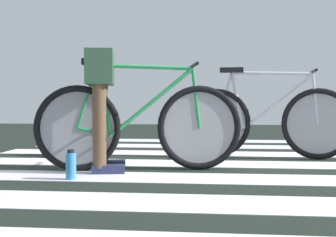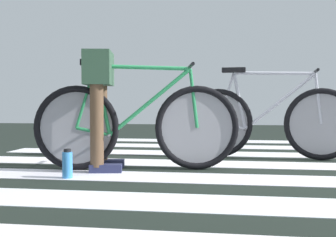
# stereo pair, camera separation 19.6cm
# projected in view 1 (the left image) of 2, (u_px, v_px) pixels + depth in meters

# --- Properties ---
(ground) EXTENTS (18.00, 14.00, 0.02)m
(ground) POSITION_uv_depth(u_px,v_px,m) (249.00, 167.00, 3.75)
(ground) COLOR black
(crosswalk_markings) EXTENTS (5.38, 5.77, 0.00)m
(crosswalk_markings) POSITION_uv_depth(u_px,v_px,m) (243.00, 171.00, 3.48)
(crosswalk_markings) COLOR white
(crosswalk_markings) RESTS_ON ground
(bicycle_1_of_2) EXTENTS (1.72, 0.55, 0.93)m
(bicycle_1_of_2) POSITION_uv_depth(u_px,v_px,m) (139.00, 125.00, 3.49)
(bicycle_1_of_2) COLOR black
(bicycle_1_of_2) RESTS_ON ground
(cyclist_1_of_2) EXTENTS (0.38, 0.44, 1.00)m
(cyclist_1_of_2) POSITION_uv_depth(u_px,v_px,m) (101.00, 94.00, 3.46)
(cyclist_1_of_2) COLOR brown
(cyclist_1_of_2) RESTS_ON ground
(bicycle_2_of_2) EXTENTS (1.73, 0.52, 0.93)m
(bicycle_2_of_2) POSITION_uv_depth(u_px,v_px,m) (265.00, 121.00, 4.27)
(bicycle_2_of_2) COLOR black
(bicycle_2_of_2) RESTS_ON ground
(water_bottle) EXTENTS (0.08, 0.08, 0.22)m
(water_bottle) POSITION_uv_depth(u_px,v_px,m) (71.00, 166.00, 3.08)
(water_bottle) COLOR #3B8DDA
(water_bottle) RESTS_ON ground
(traffic_cone) EXTENTS (0.41, 0.41, 0.47)m
(traffic_cone) POSITION_uv_depth(u_px,v_px,m) (70.00, 135.00, 4.46)
(traffic_cone) COLOR black
(traffic_cone) RESTS_ON ground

